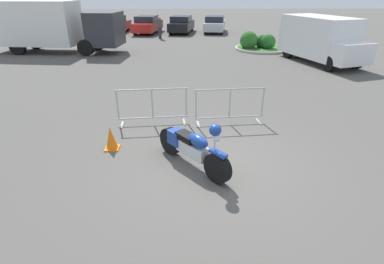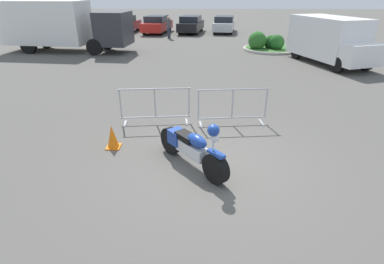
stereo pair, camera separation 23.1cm
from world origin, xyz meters
TOP-DOWN VIEW (x-y plane):
  - ground_plane at (0.00, 0.00)m, footprint 120.00×120.00m
  - motorcycle at (-0.43, -0.13)m, footprint 1.55×1.82m
  - crowd_barrier_near at (-1.54, 2.20)m, footprint 2.04×0.63m
  - crowd_barrier_far at (0.67, 2.20)m, footprint 2.04×0.63m
  - box_truck at (-8.86, 13.40)m, footprint 7.89×3.00m
  - delivery_van at (6.46, 10.38)m, footprint 3.40×5.36m
  - parked_car_yellow at (-10.10, 22.69)m, footprint 2.39×4.52m
  - parked_car_maroon at (-7.09, 22.54)m, footprint 2.38×4.50m
  - parked_car_red at (-4.08, 22.24)m, footprint 2.44×4.62m
  - parked_car_black at (-1.07, 22.51)m, footprint 2.40×4.54m
  - parked_car_silver at (1.94, 22.84)m, footprint 2.33×4.41m
  - pedestrian at (-2.73, 19.08)m, footprint 0.48×0.48m
  - planter_island at (4.07, 13.98)m, footprint 3.43×3.43m
  - traffic_cone at (-2.40, 0.70)m, footprint 0.34×0.34m

SIDE VIEW (x-z plane):
  - ground_plane at x=0.00m, z-range 0.00..0.00m
  - traffic_cone at x=-2.40m, z-range -0.01..0.58m
  - planter_island at x=4.07m, z-range -0.21..0.98m
  - motorcycle at x=-0.43m, z-range -0.15..1.10m
  - crowd_barrier_near at x=-1.54m, z-range 0.02..1.09m
  - crowd_barrier_far at x=0.67m, z-range 0.02..1.09m
  - parked_car_silver at x=1.94m, z-range 0.01..1.43m
  - parked_car_maroon at x=-7.09m, z-range 0.01..1.46m
  - parked_car_yellow at x=-10.10m, z-range 0.01..1.47m
  - parked_car_black at x=-1.07m, z-range 0.01..1.48m
  - parked_car_red at x=-4.08m, z-range 0.01..1.50m
  - pedestrian at x=-2.73m, z-range 0.07..1.76m
  - delivery_van at x=6.46m, z-range 0.09..2.40m
  - box_truck at x=-8.86m, z-range 0.15..3.13m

